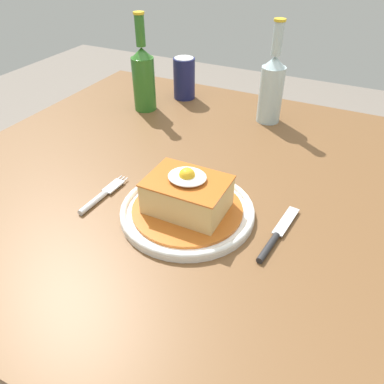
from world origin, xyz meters
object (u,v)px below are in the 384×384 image
Objects in this scene: knife at (274,239)px; beer_bottle_clear at (270,86)px; main_plate at (187,211)px; beer_bottle_green at (143,76)px; soda_can at (184,78)px; fork at (100,197)px.

beer_bottle_clear is at bearing 108.79° from knife.
main_plate is 0.96× the size of beer_bottle_clear.
beer_bottle_green is (-0.50, 0.39, 0.09)m from knife.
main_plate is 0.96× the size of beer_bottle_green.
knife is 1.34× the size of soda_can.
beer_bottle_clear reaches higher than knife.
knife is (0.17, -0.00, -0.00)m from main_plate.
beer_bottle_clear is (0.28, -0.04, 0.04)m from soda_can.
soda_can reaches higher than knife.
knife is at bearing 5.67° from fork.
main_plate is at bearing -49.11° from beer_bottle_green.
main_plate is at bearing -62.19° from soda_can.
soda_can is at bearing 117.81° from main_plate.
main_plate is 1.81× the size of fork.
beer_bottle_clear reaches higher than main_plate.
fork is 0.56m from soda_can.
soda_can is (-0.09, 0.55, 0.06)m from fork.
fork is at bearing -80.59° from soda_can.
beer_bottle_green is (-0.33, 0.39, 0.09)m from main_plate.
fork is 0.53× the size of beer_bottle_green.
beer_bottle_green is 1.00× the size of beer_bottle_clear.
main_plate is 0.17m from knife.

